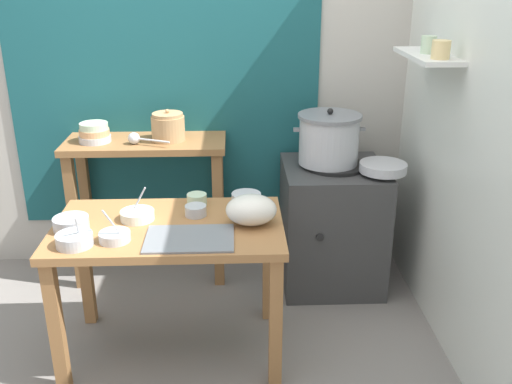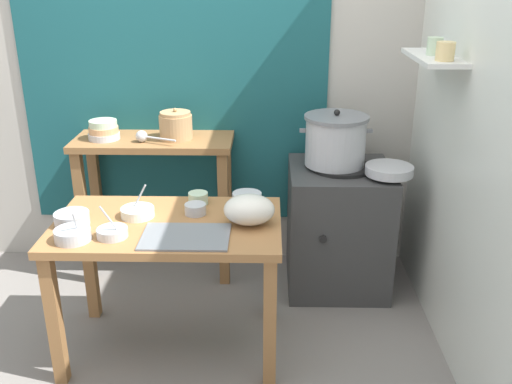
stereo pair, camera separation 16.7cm
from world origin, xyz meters
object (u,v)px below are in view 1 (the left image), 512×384
Objects in this scene: plastic_bag at (251,210)px; prep_bowl_4 at (71,223)px; stove_block at (332,225)px; steamer_pot at (329,139)px; prep_bowl_5 at (137,215)px; prep_table at (170,245)px; bowl_stack_enamel at (94,133)px; prep_bowl_1 at (197,199)px; ladle at (135,138)px; prep_bowl_2 at (115,236)px; prep_bowl_6 at (196,210)px; serving_tray at (190,239)px; wide_pan at (383,167)px; prep_bowl_0 at (74,239)px; clay_pot at (168,127)px; back_shelf_table at (147,175)px; prep_bowl_3 at (246,199)px.

prep_bowl_4 is (-0.84, -0.03, -0.04)m from plastic_bag.
steamer_pot is (-0.04, 0.02, 0.55)m from stove_block.
prep_bowl_5 is (-0.55, 0.07, -0.05)m from plastic_bag.
steamer_pot is at bearing 38.76° from prep_table.
prep_bowl_1 is at bearing -42.10° from bowl_stack_enamel.
ladle is at bearing 126.70° from prep_bowl_1.
prep_bowl_5 is at bearing 158.34° from prep_table.
prep_bowl_2 is 0.44m from prep_bowl_6.
ladle is (0.25, -0.06, -0.02)m from bowl_stack_enamel.
serving_tray is 1.27m from wide_pan.
stove_block is at bearing -26.62° from steamer_pot.
wide_pan is (1.05, 0.71, 0.08)m from serving_tray.
prep_bowl_4 is at bearing -150.68° from steamer_pot.
prep_bowl_6 is at bearing -59.30° from ladle.
ladle is 0.93m from prep_bowl_2.
prep_bowl_0 reaches higher than plastic_bag.
prep_bowl_6 is at bearing 30.87° from prep_bowl_0.
bowl_stack_enamel is 1.22m from plastic_bag.
prep_table is at bearing -143.28° from stove_block.
prep_table is 1.17m from steamer_pot.
prep_bowl_1 reaches higher than serving_tray.
clay_pot is 0.73× the size of wide_pan.
serving_tray is at bearing -71.74° from back_shelf_table.
back_shelf_table is 0.89m from prep_bowl_4.
bowl_stack_enamel is 1.24× the size of prep_bowl_3.
back_shelf_table is 9.41× the size of prep_bowl_1.
prep_bowl_1 is (0.01, 0.40, 0.03)m from serving_tray.
prep_bowl_3 is 1.42× the size of prep_bowl_6.
wide_pan is at bearing 19.69° from prep_bowl_4.
prep_table is 6.64× the size of prep_bowl_2.
plastic_bag reaches higher than wide_pan.
serving_tray is at bearing -40.81° from prep_bowl_5.
prep_table is 6.71× the size of prep_bowl_5.
serving_tray is 0.35m from prep_bowl_5.
prep_bowl_5 is at bearing 73.99° from prep_bowl_2.
prep_bowl_4 is at bearing -163.22° from prep_bowl_3.
stove_block is 3.09× the size of ladle.
prep_bowl_6 is at bearing -89.46° from prep_bowl_1.
back_shelf_table is at bearing 80.15° from prep_bowl_0.
prep_table is at bearing -141.92° from prep_bowl_6.
prep_bowl_5 is at bearing -64.74° from bowl_stack_enamel.
steamer_pot reaches higher than prep_bowl_3.
ladle is 0.97m from prep_bowl_0.
prep_bowl_6 is (0.34, -0.72, 0.07)m from back_shelf_table.
bowl_stack_enamel is (-0.50, 0.80, 0.35)m from prep_table.
prep_bowl_4 is 1.56× the size of prep_bowl_6.
clay_pot reaches higher than stove_block.
prep_bowl_2 is (-0.35, -0.40, -0.01)m from prep_bowl_1.
steamer_pot is 1.56× the size of wide_pan.
stove_block is 7.65× the size of prep_bowl_1.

